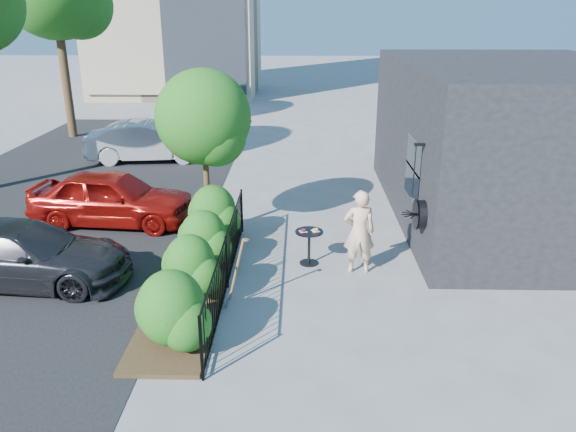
{
  "coord_description": "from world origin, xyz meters",
  "views": [
    {
      "loc": [
        -0.07,
        -9.99,
        5.21
      ],
      "look_at": [
        -0.31,
        0.88,
        1.2
      ],
      "focal_mm": 35.0,
      "sensor_mm": 36.0,
      "label": 1
    }
  ],
  "objects_px": {
    "cafe_table": "(309,241)",
    "shovel": "(235,276)",
    "car_red": "(112,198)",
    "car_silver": "(149,141)",
    "patio_tree": "(206,123)",
    "car_darkgrey": "(23,254)",
    "woman": "(359,232)"
  },
  "relations": [
    {
      "from": "cafe_table",
      "to": "car_darkgrey",
      "type": "xyz_separation_m",
      "value": [
        -5.75,
        -1.0,
        0.09
      ]
    },
    {
      "from": "shovel",
      "to": "car_darkgrey",
      "type": "distance_m",
      "value": 4.45
    },
    {
      "from": "cafe_table",
      "to": "shovel",
      "type": "relative_size",
      "value": 0.58
    },
    {
      "from": "shovel",
      "to": "car_silver",
      "type": "xyz_separation_m",
      "value": [
        -4.29,
        10.66,
        0.11
      ]
    },
    {
      "from": "car_silver",
      "to": "car_darkgrey",
      "type": "xyz_separation_m",
      "value": [
        -0.06,
        -9.76,
        -0.1
      ]
    },
    {
      "from": "car_darkgrey",
      "to": "car_silver",
      "type": "bearing_deg",
      "value": 2.92
    },
    {
      "from": "shovel",
      "to": "car_red",
      "type": "bearing_deg",
      "value": 130.39
    },
    {
      "from": "woman",
      "to": "car_darkgrey",
      "type": "relative_size",
      "value": 0.42
    },
    {
      "from": "patio_tree",
      "to": "shovel",
      "type": "xyz_separation_m",
      "value": [
        0.98,
        -3.51,
        -2.15
      ]
    },
    {
      "from": "car_red",
      "to": "car_silver",
      "type": "height_order",
      "value": "car_silver"
    },
    {
      "from": "patio_tree",
      "to": "car_red",
      "type": "bearing_deg",
      "value": 164.35
    },
    {
      "from": "patio_tree",
      "to": "car_darkgrey",
      "type": "xyz_separation_m",
      "value": [
        -3.38,
        -2.61,
        -2.14
      ]
    },
    {
      "from": "car_silver",
      "to": "car_darkgrey",
      "type": "distance_m",
      "value": 9.76
    },
    {
      "from": "shovel",
      "to": "car_silver",
      "type": "height_order",
      "value": "car_silver"
    },
    {
      "from": "patio_tree",
      "to": "car_darkgrey",
      "type": "distance_m",
      "value": 4.78
    },
    {
      "from": "patio_tree",
      "to": "shovel",
      "type": "bearing_deg",
      "value": -74.39
    },
    {
      "from": "patio_tree",
      "to": "woman",
      "type": "height_order",
      "value": "patio_tree"
    },
    {
      "from": "cafe_table",
      "to": "car_red",
      "type": "relative_size",
      "value": 0.2
    },
    {
      "from": "car_red",
      "to": "patio_tree",
      "type": "bearing_deg",
      "value": -100.24
    },
    {
      "from": "woman",
      "to": "car_silver",
      "type": "relative_size",
      "value": 0.41
    },
    {
      "from": "car_red",
      "to": "car_silver",
      "type": "xyz_separation_m",
      "value": [
        -0.68,
        6.41,
        0.02
      ]
    },
    {
      "from": "cafe_table",
      "to": "shovel",
      "type": "distance_m",
      "value": 2.35
    },
    {
      "from": "car_silver",
      "to": "patio_tree",
      "type": "bearing_deg",
      "value": -161.5
    },
    {
      "from": "car_silver",
      "to": "shovel",
      "type": "bearing_deg",
      "value": -164.42
    },
    {
      "from": "cafe_table",
      "to": "car_darkgrey",
      "type": "relative_size",
      "value": 0.19
    },
    {
      "from": "cafe_table",
      "to": "woman",
      "type": "xyz_separation_m",
      "value": [
        1.02,
        -0.36,
        0.37
      ]
    },
    {
      "from": "patio_tree",
      "to": "woman",
      "type": "distance_m",
      "value": 4.35
    },
    {
      "from": "patio_tree",
      "to": "cafe_table",
      "type": "bearing_deg",
      "value": -34.23
    },
    {
      "from": "cafe_table",
      "to": "car_darkgrey",
      "type": "bearing_deg",
      "value": -170.14
    },
    {
      "from": "cafe_table",
      "to": "patio_tree",
      "type": "bearing_deg",
      "value": 145.77
    },
    {
      "from": "cafe_table",
      "to": "car_red",
      "type": "xyz_separation_m",
      "value": [
        -5.0,
        2.35,
        0.17
      ]
    },
    {
      "from": "patio_tree",
      "to": "car_red",
      "type": "relative_size",
      "value": 0.96
    }
  ]
}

